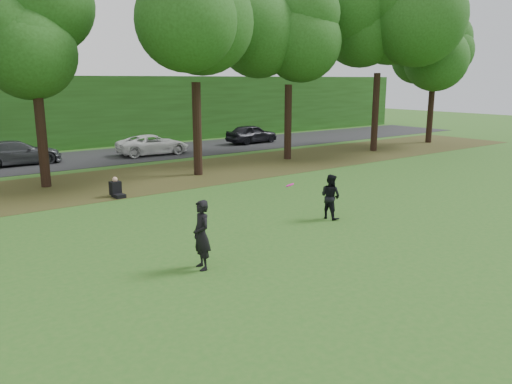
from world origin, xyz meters
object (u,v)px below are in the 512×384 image
player_right (330,196)px  seated_person (116,189)px  frisbee (290,185)px  player_left (202,235)px

player_right → seated_person: bearing=24.1°
player_right → seated_person: 8.98m
player_right → frisbee: bearing=87.2°
player_left → player_right: bearing=112.6°
player_left → player_right: player_left is taller
player_left → seated_person: player_left is taller
player_right → frisbee: size_ratio=5.48×
player_left → frisbee: player_left is taller
frisbee → seated_person: (-2.70, 7.80, -1.17)m
player_left → player_right: size_ratio=1.15×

